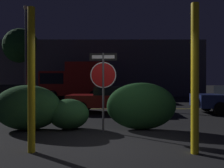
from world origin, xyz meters
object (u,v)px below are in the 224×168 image
hedge_bush_3 (142,106)px  street_lamp (26,44)px  stop_sign (104,76)px  delivery_truck (77,80)px  yellow_pole_right (195,78)px  tree_0 (22,47)px  hedge_bush_2 (69,114)px  passing_car_1 (13,95)px  yellow_pole_left (32,80)px  passing_car_2 (109,99)px  hedge_bush_1 (28,107)px

hedge_bush_3 → street_lamp: 14.48m
stop_sign → delivery_truck: (-2.80, 12.15, 0.01)m
yellow_pole_right → tree_0: 22.64m
stop_sign → hedge_bush_2: size_ratio=1.85×
hedge_bush_2 → tree_0: bearing=116.8°
stop_sign → passing_car_1: 9.85m
hedge_bush_2 → passing_car_1: (-5.05, 7.30, 0.22)m
stop_sign → yellow_pole_right: size_ratio=0.76×
stop_sign → hedge_bush_3: size_ratio=1.08×
yellow_pole_left → tree_0: tree_0 is taller
street_lamp → tree_0: (-2.66, 5.45, 0.72)m
yellow_pole_right → passing_car_2: size_ratio=0.75×
hedge_bush_3 → passing_car_1: (-7.31, 7.35, -0.04)m
passing_car_1 → hedge_bush_1: bearing=-146.9°
passing_car_2 → tree_0: size_ratio=0.56×
delivery_truck → tree_0: tree_0 is taller
hedge_bush_1 → street_lamp: size_ratio=0.26×
yellow_pole_left → delivery_truck: bearing=95.6°
yellow_pole_right → hedge_bush_2: 3.99m
stop_sign → passing_car_2: size_ratio=0.57×
yellow_pole_left → tree_0: bearing=113.2°
passing_car_2 → tree_0: tree_0 is taller
stop_sign → passing_car_2: bearing=90.7°
yellow_pole_left → yellow_pole_right: (3.36, -0.09, 0.03)m
yellow_pole_right → hedge_bush_1: yellow_pole_right is taller
delivery_truck → street_lamp: 5.10m
yellow_pole_left → tree_0: 21.06m
street_lamp → yellow_pole_left: bearing=-68.0°
street_lamp → stop_sign: bearing=-59.4°
yellow_pole_left → passing_car_2: yellow_pole_left is taller
yellow_pole_left → passing_car_1: 10.70m
yellow_pole_right → hedge_bush_1: (-4.28, 2.24, -0.84)m
passing_car_1 → street_lamp: size_ratio=0.65×
street_lamp → tree_0: street_lamp is taller
tree_0 → stop_sign: bearing=-60.8°
hedge_bush_1 → hedge_bush_3: bearing=1.0°
yellow_pole_right → hedge_bush_2: (-3.04, 2.36, -1.06)m
hedge_bush_3 → tree_0: bearing=122.5°
passing_car_1 → yellow_pole_right: bearing=-134.1°
passing_car_2 → delivery_truck: (-2.91, 7.95, 1.00)m
yellow_pole_left → hedge_bush_3: bearing=40.7°
yellow_pole_right → hedge_bush_3: bearing=108.7°
passing_car_2 → delivery_truck: size_ratio=0.70×
yellow_pole_left → street_lamp: 14.98m
yellow_pole_left → hedge_bush_2: size_ratio=2.39×
passing_car_2 → tree_0: (-9.66, 12.90, 4.74)m
stop_sign → passing_car_1: bearing=131.1°
yellow_pole_left → hedge_bush_3: size_ratio=1.40×
hedge_bush_1 → hedge_bush_3: (3.50, 0.06, 0.04)m
stop_sign → street_lamp: street_lamp is taller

